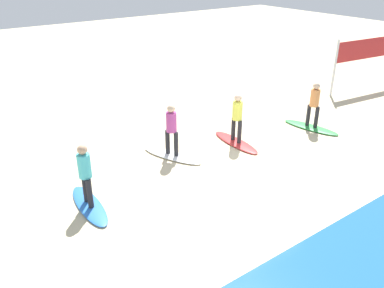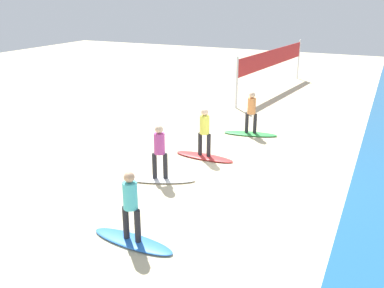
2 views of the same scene
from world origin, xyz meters
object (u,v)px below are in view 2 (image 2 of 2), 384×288
Objects in this scene: surfer_blue at (130,201)px; volleyball_net at (273,60)px; surfboard_white at (160,179)px; surfboard_red at (204,157)px; surfer_red at (205,129)px; surfboard_blue at (133,241)px; surfer_white at (159,148)px; surfer_green at (252,109)px; surfboard_green at (250,134)px.

volleyball_net reaches higher than surfer_blue.
volleyball_net is at bearing 69.26° from surfboard_white.
surfboard_red is 1.28× the size of surfer_blue.
surfer_blue is at bearing 6.66° from surfer_red.
surfer_blue is at bearing 0.00° from surfboard_blue.
surfer_white is at bearing -98.67° from surfboard_red.
surfer_green is 3.14m from surfer_red.
surfer_white is (5.35, -1.09, 0.00)m from surfer_green.
surfer_white is at bearing -0.00° from surfboard_white.
surfer_green is 5.55m from surfboard_white.
surfer_green is at bearing 168.46° from surfer_white.
surfboard_green is at bearing 0.00° from surfer_green.
surfboard_blue is 0.99m from surfer_blue.
surfer_red is at bearing 3.76° from volleyball_net.
surfer_blue is at bearing 18.58° from surfer_white.
surfboard_white is at bearing -161.42° from surfer_blue.
surfer_red is (3.07, -0.65, 0.00)m from surfer_green.
surfboard_green is 1.28× the size of surfer_green.
surfer_red is (3.07, -0.65, 0.99)m from surfboard_green.
surfer_red is at bearing 57.06° from surfboard_white.
surfer_green is at bearing 94.09° from surfboard_blue.
surfer_blue is (8.56, -0.01, 0.00)m from surfer_green.
surfer_red is at bearing 0.00° from surfboard_red.
surfer_blue reaches higher than surfboard_white.
surfboard_blue is at bearing -0.08° from surfer_green.
surfer_green is at bearing -0.00° from surfboard_green.
surfer_white is 0.18× the size of volleyball_net.
surfer_red and surfer_white have the same top height.
volleyball_net is at bearing 98.88° from surfboard_blue.
surfboard_red and surfboard_white have the same top height.
surfer_red is at bearing -113.65° from surfboard_green.
surfer_blue is 16.84m from volleyball_net.
surfboard_red is at bearing 0.00° from surfer_red.
volleyball_net is (-8.21, -1.39, 1.74)m from surfboard_green.
surfer_green reaches higher than surfboard_white.
surfer_white reaches higher than surfboard_red.
surfboard_white is at bearing -10.92° from surfer_red.
volleyball_net is (-13.56, -0.30, 1.74)m from surfboard_white.
surfer_white is 3.39m from surfer_blue.
volleyball_net is at bearing -178.72° from surfer_white.
surfer_white is (0.00, 0.00, 0.99)m from surfboard_white.
surfboard_green is at bearing 168.01° from surfer_red.
surfboard_red is 1.00× the size of surfboard_blue.
volleyball_net is at bearing -176.24° from surfer_red.
surfboard_blue is at bearing 4.72° from volleyball_net.
surfboard_blue is at bearing -93.45° from surfboard_white.
volleyball_net reaches higher than surfer_white.
surfboard_blue is (5.49, 0.64, 0.00)m from surfboard_red.
surfboard_blue is at bearing 6.66° from surfer_red.
surfer_white is at bearing 112.74° from surfboard_blue.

